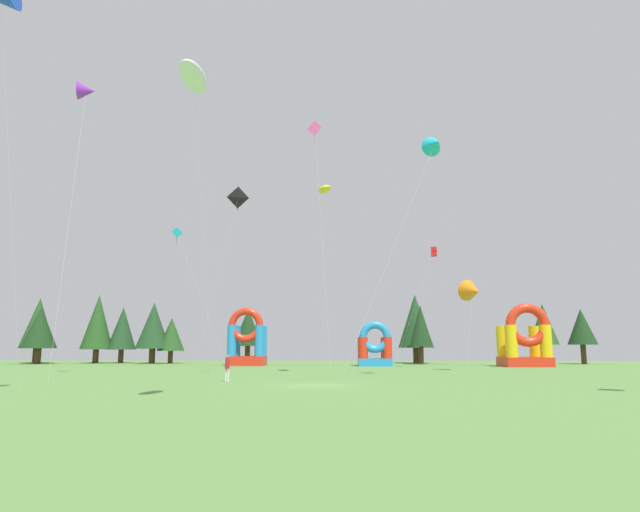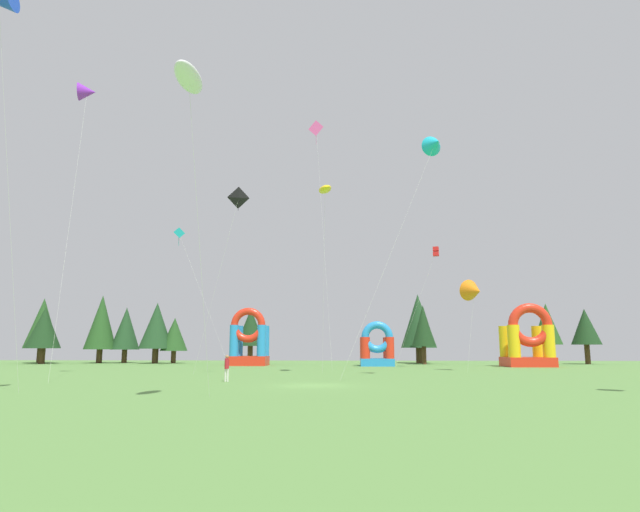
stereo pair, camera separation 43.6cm
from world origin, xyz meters
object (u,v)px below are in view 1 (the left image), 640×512
(kite_orange_delta, at_px, (473,291))
(kite_yellow_parafoil, at_px, (325,189))
(kite_black_diamond, at_px, (238,199))
(person_far_side, at_px, (227,366))
(kite_purple_delta, at_px, (86,91))
(kite_teal_diamond, at_px, (177,235))
(kite_red_box, at_px, (434,252))
(kite_white_parafoil, at_px, (194,77))
(kite_cyan_delta, at_px, (435,144))
(inflatable_blue_arch, at_px, (375,350))
(inflatable_orange_dome, at_px, (525,343))
(kite_pink_diamond, at_px, (315,131))
(inflatable_yellow_castle, at_px, (247,344))

(kite_orange_delta, bearing_deg, kite_yellow_parafoil, -155.38)
(kite_black_diamond, bearing_deg, person_far_side, -82.29)
(kite_purple_delta, distance_m, person_far_side, 25.05)
(kite_teal_diamond, xyz_separation_m, person_far_side, (11.73, -25.78, -14.41))
(kite_red_box, relative_size, kite_white_parafoil, 0.96)
(kite_yellow_parafoil, bearing_deg, kite_orange_delta, 24.62)
(kite_yellow_parafoil, bearing_deg, kite_cyan_delta, -37.51)
(kite_red_box, height_order, kite_cyan_delta, kite_cyan_delta)
(kite_teal_diamond, bearing_deg, person_far_side, -65.54)
(kite_orange_delta, bearing_deg, kite_white_parafoil, -120.51)
(kite_yellow_parafoil, bearing_deg, kite_black_diamond, -164.67)
(inflatable_blue_arch, bearing_deg, kite_orange_delta, -59.38)
(kite_black_diamond, bearing_deg, inflatable_blue_arch, 60.95)
(kite_orange_delta, distance_m, person_far_side, 26.63)
(kite_orange_delta, distance_m, inflatable_orange_dome, 16.36)
(kite_white_parafoil, relative_size, kite_pink_diamond, 0.51)
(kite_white_parafoil, height_order, kite_orange_delta, kite_white_parafoil)
(inflatable_orange_dome, bearing_deg, kite_cyan_delta, -119.14)
(kite_teal_diamond, height_order, inflatable_blue_arch, kite_teal_diamond)
(kite_yellow_parafoil, bearing_deg, person_far_side, -123.85)
(kite_white_parafoil, distance_m, kite_teal_diamond, 44.02)
(kite_teal_diamond, height_order, person_far_side, kite_teal_diamond)
(kite_orange_delta, height_order, inflatable_blue_arch, kite_orange_delta)
(inflatable_orange_dome, xyz_separation_m, inflatable_blue_arch, (-17.53, 1.73, -0.81))
(kite_red_box, bearing_deg, kite_pink_diamond, -172.47)
(kite_cyan_delta, relative_size, inflatable_orange_dome, 2.51)
(inflatable_yellow_castle, bearing_deg, kite_pink_diamond, -47.64)
(kite_red_box, height_order, kite_black_diamond, kite_black_diamond)
(kite_purple_delta, distance_m, kite_orange_delta, 38.38)
(kite_black_diamond, distance_m, inflatable_yellow_castle, 26.84)
(inflatable_orange_dome, bearing_deg, inflatable_yellow_castle, 175.59)
(kite_white_parafoil, xyz_separation_m, inflatable_yellow_castle, (-5.56, 47.35, -10.70))
(kite_orange_delta, xyz_separation_m, kite_pink_diamond, (-15.49, 5.61, 18.83))
(kite_white_parafoil, xyz_separation_m, person_far_side, (-1.55, 16.14, -12.34))
(kite_red_box, distance_m, kite_yellow_parafoil, 18.44)
(kite_yellow_parafoil, xyz_separation_m, kite_purple_delta, (-18.88, -6.33, 6.50))
(kite_white_parafoil, distance_m, kite_pink_diamond, 39.92)
(kite_teal_diamond, distance_m, kite_pink_diamond, 20.39)
(kite_black_diamond, relative_size, kite_pink_diamond, 0.56)
(kite_white_parafoil, height_order, kite_teal_diamond, kite_teal_diamond)
(kite_red_box, relative_size, kite_purple_delta, 0.57)
(kite_cyan_delta, relative_size, kite_purple_delta, 0.79)
(inflatable_orange_dome, bearing_deg, kite_red_box, -154.08)
(kite_black_diamond, bearing_deg, kite_orange_delta, 21.58)
(kite_red_box, bearing_deg, kite_teal_diamond, 175.01)
(kite_red_box, relative_size, kite_pink_diamond, 0.49)
(kite_purple_delta, relative_size, inflatable_yellow_castle, 3.28)
(kite_cyan_delta, xyz_separation_m, kite_pink_diamond, (-9.99, 18.67, 8.91))
(kite_cyan_delta, xyz_separation_m, kite_teal_diamond, (-26.61, 23.01, -2.07))
(kite_orange_delta, bearing_deg, inflatable_yellow_castle, 147.78)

